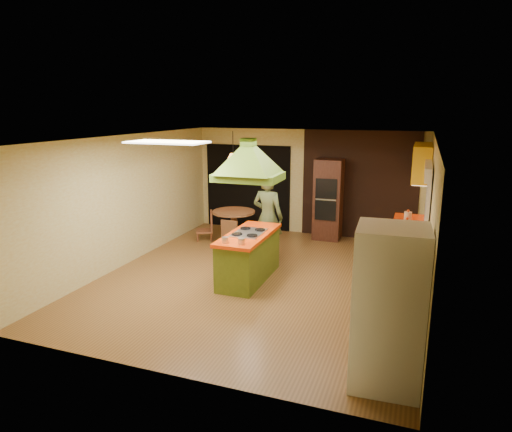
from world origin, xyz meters
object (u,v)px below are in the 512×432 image
at_px(kitchen_island, 249,256).
at_px(refrigerator, 389,308).
at_px(wall_oven, 328,199).
at_px(man, 268,217).
at_px(canister_large, 408,217).
at_px(dining_table, 234,220).

xyz_separation_m(kitchen_island, refrigerator, (2.54, -2.44, 0.47)).
xyz_separation_m(refrigerator, wall_oven, (-1.75, 5.52, 0.03)).
distance_m(man, canister_large, 2.66).
bearing_deg(dining_table, man, -38.26).
relative_size(kitchen_island, dining_table, 1.77).
bearing_deg(canister_large, refrigerator, -90.66).
bearing_deg(kitchen_island, wall_oven, 75.42).
xyz_separation_m(kitchen_island, wall_oven, (0.79, 3.08, 0.50)).
relative_size(refrigerator, canister_large, 8.98).
bearing_deg(refrigerator, wall_oven, 104.53).
distance_m(kitchen_island, refrigerator, 3.55).
height_order(wall_oven, dining_table, wall_oven).
xyz_separation_m(man, canister_large, (2.64, 0.28, 0.15)).
distance_m(kitchen_island, man, 1.28).
distance_m(wall_oven, dining_table, 2.23).
bearing_deg(kitchen_island, canister_large, 29.69).
bearing_deg(man, dining_table, -31.25).
distance_m(refrigerator, wall_oven, 5.79).
height_order(man, canister_large, man).
bearing_deg(kitchen_island, dining_table, 118.98).
bearing_deg(kitchen_island, man, 92.22).
distance_m(refrigerator, canister_large, 3.93).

